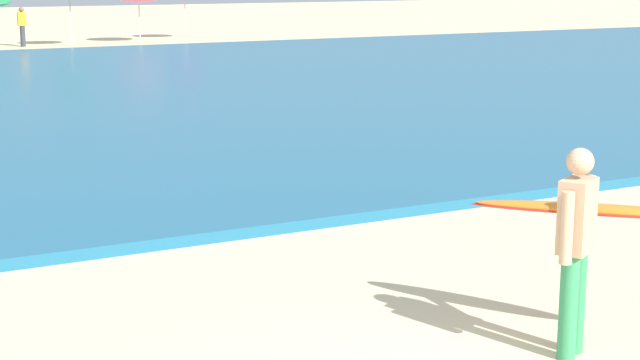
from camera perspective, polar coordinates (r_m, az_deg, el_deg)
surfer_with_board at (r=8.42m, az=14.97°, el=-2.73°), size 1.37×2.16×1.73m
beachgoer_near_row_right at (r=42.47m, az=-16.71°, el=8.48°), size 0.32×0.20×1.58m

